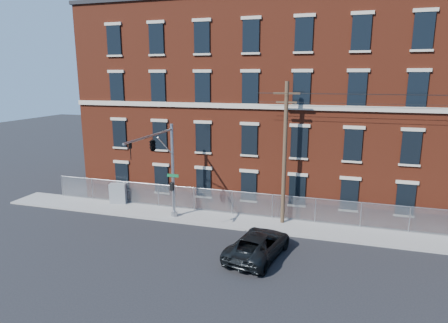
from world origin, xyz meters
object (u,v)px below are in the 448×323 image
object	(u,v)px
traffic_signal_mast	(158,153)
utility_pole_near	(285,151)
pickup_truck	(258,244)
utility_cabinet	(118,193)

from	to	relation	value
traffic_signal_mast	utility_pole_near	world-z (taller)	utility_pole_near
utility_pole_near	pickup_truck	distance (m)	7.22
pickup_truck	utility_cabinet	xyz separation A→B (m)	(-13.07, 5.95, 0.19)
pickup_truck	utility_cabinet	distance (m)	14.36
traffic_signal_mast	pickup_truck	distance (m)	8.96
traffic_signal_mast	pickup_truck	size ratio (longest dim) A/B	1.28
traffic_signal_mast	utility_pole_near	xyz separation A→B (m)	(8.00, 3.42, -0.05)
traffic_signal_mast	utility_pole_near	distance (m)	8.70
pickup_truck	utility_cabinet	bearing A→B (deg)	-13.41
utility_pole_near	pickup_truck	size ratio (longest dim) A/B	1.83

